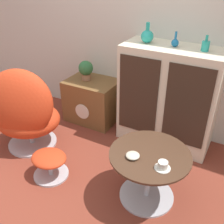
{
  "coord_description": "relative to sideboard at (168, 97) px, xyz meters",
  "views": [
    {
      "loc": [
        1.33,
        -1.35,
        1.83
      ],
      "look_at": [
        0.27,
        0.56,
        0.55
      ],
      "focal_mm": 42.0,
      "sensor_mm": 36.0,
      "label": 1
    }
  ],
  "objects": [
    {
      "name": "vase_leftmost",
      "position": [
        -0.29,
        0.0,
        0.62
      ],
      "size": [
        0.13,
        0.13,
        0.2
      ],
      "color": "teal",
      "rests_on": "sideboard"
    },
    {
      "name": "potted_plant",
      "position": [
        -1.05,
        -0.01,
        0.13
      ],
      "size": [
        0.18,
        0.18,
        0.24
      ],
      "color": "#996B4C",
      "rests_on": "tv_console"
    },
    {
      "name": "wall_back",
      "position": [
        -0.64,
        0.26,
        0.75
      ],
      "size": [
        6.4,
        0.06,
        2.6
      ],
      "color": "beige",
      "rests_on": "ground_plane"
    },
    {
      "name": "vase_inner_left",
      "position": [
        0.0,
        0.0,
        0.59
      ],
      "size": [
        0.07,
        0.07,
        0.14
      ],
      "color": "#196699",
      "rests_on": "sideboard"
    },
    {
      "name": "vase_inner_right",
      "position": [
        0.29,
        0.0,
        0.6
      ],
      "size": [
        0.07,
        0.07,
        0.15
      ],
      "color": "teal",
      "rests_on": "sideboard"
    },
    {
      "name": "tv_console",
      "position": [
        -0.97,
        -0.01,
        -0.28
      ],
      "size": [
        0.63,
        0.48,
        0.54
      ],
      "color": "brown",
      "rests_on": "ground_plane"
    },
    {
      "name": "sideboard",
      "position": [
        0.0,
        0.0,
        0.0
      ],
      "size": [
        1.01,
        0.47,
        1.1
      ],
      "color": "beige",
      "rests_on": "ground_plane"
    },
    {
      "name": "bowl",
      "position": [
        0.05,
        -1.0,
        -0.05
      ],
      "size": [
        0.11,
        0.11,
        0.04
      ],
      "color": "beige",
      "rests_on": "coffee_table"
    },
    {
      "name": "coffee_table",
      "position": [
        0.16,
        -0.89,
        -0.25
      ],
      "size": [
        0.67,
        0.67,
        0.48
      ],
      "color": "#B7B7BC",
      "rests_on": "ground_plane"
    },
    {
      "name": "teacup",
      "position": [
        0.3,
        -1.01,
        -0.04
      ],
      "size": [
        0.12,
        0.12,
        0.06
      ],
      "color": "silver",
      "rests_on": "coffee_table"
    },
    {
      "name": "egg_chair",
      "position": [
        -1.26,
        -0.86,
        -0.1
      ],
      "size": [
        0.88,
        0.85,
        0.96
      ],
      "color": "#B7B7BC",
      "rests_on": "ground_plane"
    },
    {
      "name": "ground_plane",
      "position": [
        -0.64,
        -1.13,
        -0.55
      ],
      "size": [
        12.0,
        12.0,
        0.0
      ],
      "primitive_type": "plane",
      "color": "brown"
    },
    {
      "name": "ottoman",
      "position": [
        -0.76,
        -1.1,
        -0.38
      ],
      "size": [
        0.35,
        0.34,
        0.26
      ],
      "color": "#B7B7BC",
      "rests_on": "ground_plane"
    }
  ]
}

